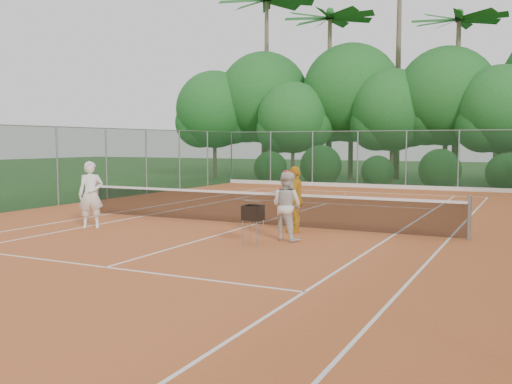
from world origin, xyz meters
TOP-DOWN VIEW (x-y plane):
  - ground at (0.00, 0.00)m, footprint 120.00×120.00m
  - clay_court at (0.00, 0.00)m, footprint 18.00×36.00m
  - tennis_net at (0.00, 0.00)m, footprint 11.97×0.10m
  - player_white at (-3.86, -2.57)m, footprint 0.82×0.77m
  - player_center_grp at (1.91, -2.03)m, footprint 0.96×0.83m
  - player_yellow at (1.63, -0.79)m, footprint 0.65×1.11m
  - ball_hopper at (1.47, -2.99)m, footprint 0.41×0.41m
  - stray_ball_a at (-1.56, 11.04)m, footprint 0.07×0.07m
  - stray_ball_b at (-2.18, 12.42)m, footprint 0.07×0.07m
  - stray_ball_c at (-0.53, 10.50)m, footprint 0.07×0.07m
  - court_markings at (0.00, 0.00)m, footprint 11.03×23.83m
  - fence_back at (0.00, 15.00)m, footprint 18.07×0.07m
  - tropical_treeline at (1.43, 20.22)m, footprint 32.10×8.49m

SIDE VIEW (x-z plane):
  - ground at x=0.00m, z-range 0.00..0.00m
  - clay_court at x=0.00m, z-range 0.00..0.02m
  - court_markings at x=0.00m, z-range 0.02..0.03m
  - stray_ball_a at x=-1.56m, z-range 0.02..0.09m
  - stray_ball_b at x=-2.18m, z-range 0.02..0.09m
  - stray_ball_c at x=-0.53m, z-range 0.02..0.09m
  - tennis_net at x=0.00m, z-range -0.02..1.08m
  - ball_hopper at x=1.47m, z-range 0.30..1.23m
  - player_center_grp at x=1.91m, z-range 0.01..1.74m
  - player_yellow at x=1.63m, z-range 0.02..1.80m
  - player_white at x=-3.86m, z-range 0.02..1.90m
  - fence_back at x=0.00m, z-range 0.02..3.02m
  - tropical_treeline at x=1.43m, z-range -2.40..12.63m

